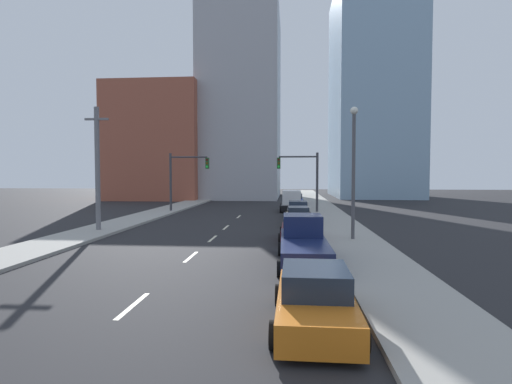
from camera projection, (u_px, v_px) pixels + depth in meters
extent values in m
cube|color=#9E9B93|center=(183.00, 205.00, 48.23)|extent=(3.33, 90.15, 0.17)
cube|color=#9E9B93|center=(321.00, 206.00, 46.84)|extent=(3.33, 90.15, 0.17)
cube|color=beige|center=(133.00, 305.00, 11.82)|extent=(0.16, 2.40, 0.01)
cube|color=beige|center=(191.00, 257.00, 18.76)|extent=(0.16, 2.40, 0.01)
cube|color=beige|center=(213.00, 239.00, 24.01)|extent=(0.16, 2.40, 0.01)
cube|color=beige|center=(226.00, 227.00, 29.08)|extent=(0.16, 2.40, 0.01)
cube|color=beige|center=(239.00, 217.00, 36.38)|extent=(0.16, 2.40, 0.01)
cube|color=#9E513D|center=(163.00, 144.00, 63.91)|extent=(14.00, 16.00, 17.34)
cube|color=#A8A8AD|center=(243.00, 104.00, 66.53)|extent=(12.00, 20.00, 31.14)
cube|color=#8CADC6|center=(372.00, 93.00, 68.57)|extent=(13.00, 20.00, 35.53)
cylinder|color=#38383D|center=(171.00, 183.00, 40.40)|extent=(0.24, 0.24, 5.99)
cylinder|color=#38383D|center=(189.00, 157.00, 40.12)|extent=(3.78, 0.16, 0.16)
cube|color=#194C1E|center=(207.00, 163.00, 39.99)|extent=(0.34, 0.32, 1.10)
cylinder|color=#4C0C0C|center=(207.00, 160.00, 39.80)|extent=(0.22, 0.04, 0.22)
cylinder|color=#593F0C|center=(207.00, 163.00, 39.82)|extent=(0.22, 0.04, 0.22)
cylinder|color=#26E53F|center=(207.00, 167.00, 39.83)|extent=(0.22, 0.04, 0.22)
cylinder|color=#38383D|center=(317.00, 183.00, 39.16)|extent=(0.24, 0.24, 5.99)
cylinder|color=#38383D|center=(298.00, 157.00, 39.20)|extent=(3.78, 0.16, 0.16)
cube|color=#194C1E|center=(279.00, 163.00, 39.39)|extent=(0.34, 0.32, 1.10)
cylinder|color=#4C0C0C|center=(279.00, 160.00, 39.20)|extent=(0.22, 0.04, 0.22)
cylinder|color=#593F0C|center=(279.00, 163.00, 39.22)|extent=(0.22, 0.04, 0.22)
cylinder|color=#26E53F|center=(279.00, 167.00, 39.23)|extent=(0.22, 0.04, 0.22)
cylinder|color=slate|center=(97.00, 170.00, 26.51)|extent=(0.32, 0.32, 8.32)
cube|color=slate|center=(97.00, 119.00, 26.36)|extent=(1.60, 0.14, 0.14)
cylinder|color=#4C4C51|center=(353.00, 179.00, 22.78)|extent=(0.20, 0.20, 7.27)
sphere|color=white|center=(354.00, 111.00, 22.60)|extent=(0.44, 0.44, 0.44)
cube|color=orange|center=(315.00, 306.00, 10.22)|extent=(1.93, 4.74, 0.70)
cube|color=#1E2838|center=(315.00, 280.00, 10.19)|extent=(1.68, 2.14, 0.64)
cylinder|color=black|center=(279.00, 295.00, 11.78)|extent=(0.23, 0.65, 0.64)
cylinder|color=black|center=(346.00, 297.00, 11.60)|extent=(0.23, 0.65, 0.64)
cylinder|color=black|center=(274.00, 335.00, 8.87)|extent=(0.23, 0.65, 0.64)
cylinder|color=black|center=(364.00, 338.00, 8.68)|extent=(0.23, 0.65, 0.64)
cube|color=#141E47|center=(303.00, 250.00, 16.98)|extent=(2.02, 6.43, 0.96)
cube|color=#141E47|center=(302.00, 225.00, 17.89)|extent=(1.72, 1.95, 0.93)
cylinder|color=black|center=(280.00, 249.00, 19.04)|extent=(0.23, 0.64, 0.64)
cylinder|color=black|center=(322.00, 249.00, 18.90)|extent=(0.23, 0.64, 0.64)
cylinder|color=black|center=(280.00, 269.00, 15.08)|extent=(0.23, 0.64, 0.64)
cylinder|color=black|center=(333.00, 269.00, 14.95)|extent=(0.23, 0.64, 0.64)
cube|color=maroon|center=(298.00, 232.00, 23.46)|extent=(1.91, 4.59, 0.64)
cube|color=#1E2838|center=(298.00, 222.00, 23.43)|extent=(1.67, 2.07, 0.58)
cylinder|color=black|center=(282.00, 231.00, 24.97)|extent=(0.23, 0.60, 0.60)
cylinder|color=black|center=(313.00, 232.00, 24.79)|extent=(0.23, 0.60, 0.60)
cylinder|color=black|center=(280.00, 239.00, 22.14)|extent=(0.23, 0.60, 0.60)
cylinder|color=black|center=(316.00, 239.00, 21.96)|extent=(0.23, 0.60, 0.60)
cube|color=tan|center=(298.00, 219.00, 30.00)|extent=(1.88, 4.80, 0.66)
cube|color=#1E2838|center=(298.00, 211.00, 29.97)|extent=(1.58, 2.19, 0.60)
cylinder|color=black|center=(286.00, 219.00, 31.51)|extent=(0.24, 0.62, 0.61)
cylinder|color=black|center=(308.00, 219.00, 31.43)|extent=(0.24, 0.62, 0.61)
cylinder|color=black|center=(287.00, 224.00, 28.58)|extent=(0.24, 0.62, 0.61)
cylinder|color=black|center=(312.00, 224.00, 28.50)|extent=(0.24, 0.62, 0.61)
cube|color=#B2B2BC|center=(298.00, 212.00, 35.20)|extent=(1.81, 4.24, 0.69)
cube|color=#1E2838|center=(298.00, 205.00, 35.17)|extent=(1.59, 1.91, 0.63)
cylinder|color=black|center=(287.00, 213.00, 36.60)|extent=(0.22, 0.66, 0.66)
cylinder|color=black|center=(308.00, 213.00, 36.44)|extent=(0.22, 0.66, 0.66)
cylinder|color=black|center=(287.00, 216.00, 33.98)|extent=(0.22, 0.66, 0.66)
cylinder|color=black|center=(309.00, 216.00, 33.82)|extent=(0.22, 0.66, 0.66)
cube|color=black|center=(292.00, 207.00, 41.71)|extent=(2.10, 5.39, 0.56)
cube|color=silver|center=(292.00, 197.00, 41.40)|extent=(1.85, 3.35, 1.42)
cylinder|color=black|center=(282.00, 206.00, 43.47)|extent=(0.22, 0.72, 0.72)
cylinder|color=black|center=(301.00, 206.00, 43.29)|extent=(0.22, 0.72, 0.72)
cylinder|color=black|center=(281.00, 209.00, 40.15)|extent=(0.22, 0.72, 0.72)
cylinder|color=black|center=(302.00, 209.00, 39.96)|extent=(0.22, 0.72, 0.72)
cube|color=navy|center=(295.00, 202.00, 48.78)|extent=(2.04, 4.62, 0.68)
cube|color=#1E2838|center=(295.00, 196.00, 48.75)|extent=(1.71, 2.11, 0.62)
cylinder|color=black|center=(288.00, 202.00, 50.30)|extent=(0.25, 0.65, 0.64)
cylinder|color=black|center=(303.00, 202.00, 50.06)|extent=(0.25, 0.65, 0.64)
cylinder|color=black|center=(287.00, 204.00, 47.51)|extent=(0.25, 0.65, 0.64)
cylinder|color=black|center=(303.00, 204.00, 47.27)|extent=(0.25, 0.65, 0.64)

